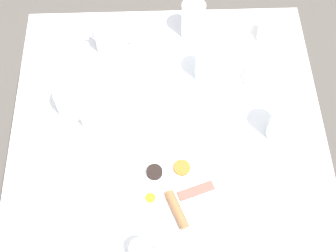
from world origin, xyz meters
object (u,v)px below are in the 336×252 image
at_px(teapot_near, 112,38).
at_px(spoon_for_tea, 54,165).
at_px(creamer_jug, 142,251).
at_px(breakfast_plate, 172,190).
at_px(water_glass_tall, 283,122).
at_px(fork_by_plate, 274,185).
at_px(teapot_far, 73,100).
at_px(knife_by_plate, 149,110).
at_px(napkin_folded, 57,238).
at_px(water_glass_short, 208,64).
at_px(wine_glass_spare, 193,20).
at_px(fork_spare, 222,119).
at_px(teacup_with_saucer_right, 258,78).
at_px(teacup_with_saucer_left, 269,33).

xyz_separation_m(teapot_near, spoon_for_tea, (-0.17, -0.45, -0.05)).
bearing_deg(creamer_jug, teapot_near, 97.77).
relative_size(breakfast_plate, spoon_for_tea, 1.86).
height_order(teapot_near, creamer_jug, teapot_near).
bearing_deg(water_glass_tall, fork_by_plate, -102.64).
relative_size(breakfast_plate, water_glass_tall, 1.91).
xyz_separation_m(teapot_far, knife_by_plate, (0.24, -0.02, -0.05)).
height_order(teapot_near, napkin_folded, teapot_near).
bearing_deg(water_glass_short, creamer_jug, -110.26).
height_order(wine_glass_spare, fork_spare, wine_glass_spare).
bearing_deg(teacup_with_saucer_right, creamer_jug, -124.49).
bearing_deg(creamer_jug, spoon_for_tea, 133.83).
height_order(teacup_with_saucer_right, knife_by_plate, teacup_with_saucer_right).
xyz_separation_m(teacup_with_saucer_left, spoon_for_tea, (-0.72, -0.47, -0.03)).
xyz_separation_m(breakfast_plate, fork_spare, (0.17, 0.24, -0.01)).
bearing_deg(teapot_near, teacup_with_saucer_left, -169.11).
height_order(teapot_near, water_glass_short, water_glass_short).
distance_m(teacup_with_saucer_right, fork_spare, 0.19).
distance_m(water_glass_tall, water_glass_short, 0.31).
height_order(teacup_with_saucer_right, spoon_for_tea, teacup_with_saucer_right).
height_order(water_glass_short, spoon_for_tea, water_glass_short).
height_order(creamer_jug, fork_by_plate, creamer_jug).
bearing_deg(knife_by_plate, teapot_far, 175.59).
relative_size(breakfast_plate, teacup_with_saucer_right, 1.85).
bearing_deg(breakfast_plate, teapot_far, 135.49).
relative_size(teacup_with_saucer_left, teacup_with_saucer_right, 1.00).
relative_size(creamer_jug, napkin_folded, 0.40).
height_order(water_glass_short, fork_spare, water_glass_short).
distance_m(breakfast_plate, wine_glass_spare, 0.61).
relative_size(teapot_near, knife_by_plate, 1.04).
xyz_separation_m(breakfast_plate, teacup_with_saucer_left, (0.37, 0.57, 0.02)).
height_order(creamer_jug, knife_by_plate, creamer_jug).
xyz_separation_m(water_glass_short, fork_spare, (0.04, -0.18, -0.06)).
relative_size(teapot_far, teacup_with_saucer_left, 1.21).
bearing_deg(fork_spare, napkin_folded, -143.30).
xyz_separation_m(teapot_near, teacup_with_saucer_left, (0.55, 0.02, -0.02)).
bearing_deg(fork_by_plate, napkin_folded, -167.39).
height_order(napkin_folded, knife_by_plate, napkin_folded).
relative_size(water_glass_short, knife_by_plate, 0.66).
xyz_separation_m(teapot_near, fork_by_plate, (0.49, -0.54, -0.05)).
bearing_deg(water_glass_short, wine_glass_spare, 101.40).
bearing_deg(teacup_with_saucer_right, wine_glass_spare, 132.83).
relative_size(spoon_for_tea, fork_spare, 0.91).
height_order(creamer_jug, napkin_folded, creamer_jug).
relative_size(creamer_jug, fork_by_plate, 0.50).
bearing_deg(napkin_folded, fork_by_plate, 12.61).
bearing_deg(teapot_near, water_glass_short, 166.16).
xyz_separation_m(breakfast_plate, napkin_folded, (-0.33, -0.13, -0.00)).
bearing_deg(teacup_with_saucer_left, water_glass_tall, -93.19).
xyz_separation_m(water_glass_tall, spoon_for_tea, (-0.70, -0.09, -0.07)).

